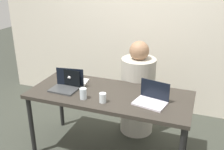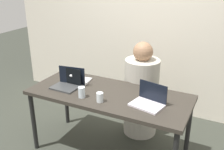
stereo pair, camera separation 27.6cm
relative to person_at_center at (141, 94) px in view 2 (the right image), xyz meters
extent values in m
cube|color=silver|center=(-0.16, 0.73, 0.78)|extent=(4.50, 0.10, 2.62)
cube|color=#322D26|center=(-0.16, -0.55, 0.20)|extent=(1.71, 0.73, 0.04)
cylinder|color=black|center=(-0.97, -0.87, -0.18)|extent=(0.05, 0.05, 0.72)
cylinder|color=black|center=(-0.97, -0.24, -0.18)|extent=(0.05, 0.05, 0.72)
cylinder|color=black|center=(0.64, -0.24, -0.18)|extent=(0.05, 0.05, 0.72)
cylinder|color=#B4AFA1|center=(0.00, 0.00, -0.04)|extent=(0.49, 0.49, 0.99)
sphere|color=#997051|center=(0.00, 0.00, 0.55)|extent=(0.23, 0.23, 0.23)
cube|color=silver|center=(0.29, -0.65, 0.23)|extent=(0.34, 0.26, 0.02)
cube|color=black|center=(0.31, -0.54, 0.34)|extent=(0.30, 0.07, 0.19)
sphere|color=white|center=(0.31, -0.53, 0.34)|extent=(0.03, 0.03, 0.03)
cube|color=silver|center=(-0.65, -0.43, 0.23)|extent=(0.34, 0.26, 0.02)
cube|color=black|center=(-0.64, -0.54, 0.34)|extent=(0.31, 0.05, 0.20)
sphere|color=white|center=(-0.63, -0.56, 0.34)|extent=(0.04, 0.04, 0.04)
cube|color=#3B3D3E|center=(-0.65, -0.66, 0.23)|extent=(0.29, 0.21, 0.02)
cube|color=black|center=(-0.65, -0.56, 0.33)|extent=(0.29, 0.02, 0.18)
sphere|color=white|center=(-0.65, -0.54, 0.33)|extent=(0.03, 0.03, 0.03)
cylinder|color=white|center=(-0.16, -0.77, 0.27)|extent=(0.07, 0.07, 0.10)
cylinder|color=silver|center=(-0.16, -0.77, 0.25)|extent=(0.06, 0.06, 0.05)
cylinder|color=silver|center=(-0.37, -0.76, 0.28)|extent=(0.07, 0.07, 0.11)
cylinder|color=silver|center=(-0.37, -0.76, 0.25)|extent=(0.06, 0.06, 0.06)
camera|label=1|loc=(0.72, -2.89, 1.44)|focal=42.00mm
camera|label=2|loc=(0.97, -2.78, 1.44)|focal=42.00mm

